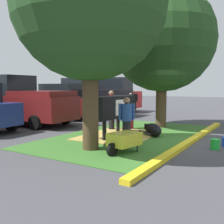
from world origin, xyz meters
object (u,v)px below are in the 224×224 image
(person_visitor_far, at_px, (127,120))
(wheelbarrow, at_px, (124,140))
(shade_tree_left, at_px, (90,3))
(person_handler, at_px, (131,110))
(hatchback_white, at_px, (62,102))
(calf_lying, at_px, (153,130))
(person_visitor_near, at_px, (111,109))
(bucket_green, at_px, (215,144))
(suv_dark_grey, at_px, (109,94))
(pickup_truck_black, at_px, (91,98))
(shade_tree_right, at_px, (162,39))
(cow_holstein, at_px, (113,107))
(pickup_truck_maroon, at_px, (23,102))

(person_visitor_far, distance_m, wheelbarrow, 1.10)
(shade_tree_left, height_order, person_handler, shade_tree_left)
(person_visitor_far, xyz_separation_m, wheelbarrow, (-0.92, -0.42, -0.43))
(shade_tree_left, bearing_deg, hatchback_white, 47.98)
(calf_lying, bearing_deg, person_visitor_far, 177.66)
(person_visitor_near, bearing_deg, bucket_green, -107.16)
(bucket_green, xyz_separation_m, suv_dark_grey, (8.75, 9.28, 1.11))
(calf_lying, relative_size, pickup_truck_black, 0.21)
(wheelbarrow, distance_m, bucket_green, 2.78)
(person_visitor_near, height_order, wheelbarrow, person_visitor_near)
(shade_tree_right, height_order, person_visitor_far, shade_tree_right)
(person_handler, relative_size, suv_dark_grey, 0.34)
(person_handler, bearing_deg, wheelbarrow, -154.73)
(cow_holstein, xyz_separation_m, calf_lying, (0.79, -1.27, -0.85))
(shade_tree_left, relative_size, person_handler, 4.10)
(shade_tree_right, bearing_deg, calf_lying, -165.99)
(hatchback_white, xyz_separation_m, suv_dark_grey, (5.29, 0.13, 0.29))
(wheelbarrow, xyz_separation_m, bucket_green, (1.83, -2.08, -0.22))
(person_visitor_far, xyz_separation_m, hatchback_white, (4.36, 6.65, 0.17))
(wheelbarrow, distance_m, pickup_truck_black, 10.50)
(cow_holstein, bearing_deg, shade_tree_left, -165.61)
(pickup_truck_maroon, height_order, suv_dark_grey, suv_dark_grey)
(shade_tree_right, xyz_separation_m, cow_holstein, (-3.00, 0.72, -2.87))
(person_visitor_near, xyz_separation_m, pickup_truck_black, (4.65, 4.51, 0.20))
(person_handler, bearing_deg, shade_tree_right, -38.11)
(person_visitor_near, bearing_deg, shade_tree_right, -39.18)
(calf_lying, distance_m, pickup_truck_black, 8.31)
(pickup_truck_black, xyz_separation_m, suv_dark_grey, (2.71, 0.28, 0.16))
(cow_holstein, distance_m, bucket_green, 3.82)
(person_handler, relative_size, hatchback_white, 0.35)
(shade_tree_right, relative_size, person_handler, 4.03)
(person_visitor_near, bearing_deg, pickup_truck_maroon, 99.67)
(calf_lying, xyz_separation_m, suv_dark_grey, (7.72, 6.86, 1.03))
(shade_tree_left, relative_size, pickup_truck_maroon, 1.18)
(person_visitor_far, distance_m, suv_dark_grey, 11.81)
(suv_dark_grey, bearing_deg, shade_tree_right, -131.10)
(person_handler, xyz_separation_m, wheelbarrow, (-3.88, -1.83, -0.45))
(person_handler, bearing_deg, pickup_truck_black, 51.95)
(person_visitor_far, height_order, suv_dark_grey, suv_dark_grey)
(person_visitor_near, height_order, pickup_truck_black, pickup_truck_black)
(person_visitor_near, relative_size, pickup_truck_maroon, 0.31)
(shade_tree_right, xyz_separation_m, pickup_truck_maroon, (-2.65, 6.18, -2.84))
(pickup_truck_maroon, height_order, hatchback_white, pickup_truck_maroon)
(person_visitor_near, xyz_separation_m, person_visitor_far, (-2.30, -1.99, -0.10))
(cow_holstein, distance_m, pickup_truck_maroon, 5.47)
(calf_lying, distance_m, person_visitor_near, 2.20)
(person_visitor_far, relative_size, pickup_truck_maroon, 0.28)
(pickup_truck_maroon, bearing_deg, person_visitor_near, -80.33)
(cow_holstein, xyz_separation_m, hatchback_white, (3.21, 5.46, -0.11))
(shade_tree_left, distance_m, person_handler, 5.31)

